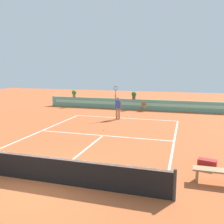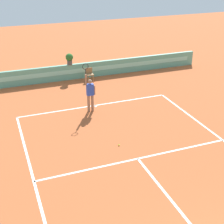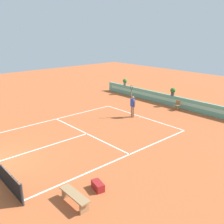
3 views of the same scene
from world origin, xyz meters
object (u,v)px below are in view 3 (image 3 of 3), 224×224
object	(u,v)px
tennis_ball_near_baseline	(97,128)
tennis_player	(133,105)
ball_kid_chair	(177,105)
gear_bag	(98,186)
bench_courtside	(75,197)
potted_plant_far_left	(125,81)
potted_plant_centre	(173,91)

from	to	relation	value
tennis_ball_near_baseline	tennis_player	bearing A→B (deg)	91.42
ball_kid_chair	gear_bag	xyz separation A→B (m)	(4.66, -12.72, -0.30)
gear_bag	tennis_player	bearing A→B (deg)	125.48
gear_bag	tennis_player	size ratio (longest dim) A/B	0.27
bench_courtside	potted_plant_far_left	xyz separation A→B (m)	(-12.24, 14.80, 1.04)
bench_courtside	tennis_player	xyz separation A→B (m)	(-6.17, 9.73, 0.67)
tennis_player	potted_plant_far_left	size ratio (longest dim) A/B	3.57
tennis_player	bench_courtside	bearing A→B (deg)	-57.59
bench_courtside	tennis_ball_near_baseline	bearing A→B (deg)	135.39
potted_plant_far_left	tennis_ball_near_baseline	bearing A→B (deg)	-55.00
potted_plant_centre	bench_courtside	bearing A→B (deg)	-68.09
tennis_ball_near_baseline	potted_plant_far_left	size ratio (longest dim) A/B	0.09
potted_plant_far_left	bench_courtside	bearing A→B (deg)	-50.40
ball_kid_chair	potted_plant_far_left	bearing A→B (deg)	174.33
bench_courtside	gear_bag	xyz separation A→B (m)	(-0.21, 1.35, -0.20)
potted_plant_centre	tennis_ball_near_baseline	bearing A→B (deg)	-90.85
ball_kid_chair	tennis_player	xyz separation A→B (m)	(-1.31, -4.34, 0.57)
ball_kid_chair	potted_plant_far_left	size ratio (longest dim) A/B	1.17
bench_courtside	tennis_player	bearing A→B (deg)	122.41
ball_kid_chair	tennis_ball_near_baseline	xyz separation A→B (m)	(-1.21, -8.07, -0.44)
potted_plant_centre	tennis_player	bearing A→B (deg)	-92.52
ball_kid_chair	tennis_player	distance (m)	4.57
ball_kid_chair	tennis_ball_near_baseline	world-z (taller)	ball_kid_chair
tennis_player	potted_plant_far_left	world-z (taller)	tennis_player
tennis_player	potted_plant_centre	world-z (taller)	tennis_player
bench_courtside	tennis_ball_near_baseline	world-z (taller)	bench_courtside
ball_kid_chair	potted_plant_centre	bearing A→B (deg)	145.96
ball_kid_chair	gear_bag	distance (m)	13.55
tennis_ball_near_baseline	bench_courtside	bearing A→B (deg)	-44.61
ball_kid_chair	bench_courtside	bearing A→B (deg)	-70.91
bench_courtside	tennis_player	world-z (taller)	tennis_player
ball_kid_chair	potted_plant_centre	distance (m)	1.61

